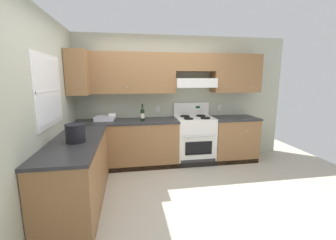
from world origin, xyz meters
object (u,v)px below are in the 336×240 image
wine_bottle (143,114)px  paper_towel_roll (112,117)px  bowl (104,119)px  stove (194,139)px  bucket (75,133)px

wine_bottle → paper_towel_roll: (-0.57, 0.19, -0.06)m
bowl → paper_towel_roll: paper_towel_roll is taller
stove → bucket: 2.48m
bucket → stove: bearing=35.0°
wine_bottle → bowl: 0.74m
bucket → paper_towel_roll: size_ratio=1.87×
stove → wine_bottle: size_ratio=3.71×
bowl → paper_towel_roll: 0.15m
bowl → paper_towel_roll: size_ratio=2.71×
bowl → paper_towel_roll: (0.14, 0.02, 0.04)m
wine_bottle → paper_towel_roll: size_ratio=2.40×
bowl → bucket: (-0.21, -1.46, 0.09)m
stove → wine_bottle: bearing=-175.1°
stove → wine_bottle: (-1.05, -0.09, 0.56)m
wine_bottle → bucket: wine_bottle is taller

